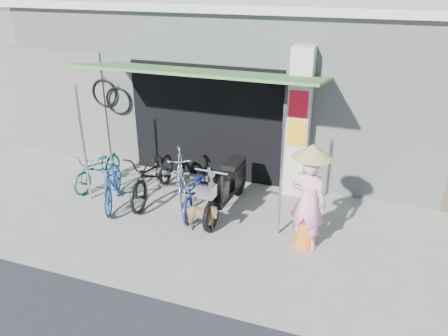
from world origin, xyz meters
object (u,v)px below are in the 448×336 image
(bike_silver, at_px, (180,173))
(nun, at_px, (308,198))
(bike_teal, at_px, (98,168))
(moped, at_px, (227,186))
(bike_navy, at_px, (195,191))
(street_dog, at_px, (200,218))
(bike_black, at_px, (153,174))
(bike_blue, at_px, (112,182))

(bike_silver, bearing_deg, nun, -43.71)
(bike_teal, xyz_separation_m, moped, (2.97, -0.11, 0.14))
(bike_silver, height_order, bike_navy, bike_silver)
(bike_navy, bearing_deg, bike_teal, 164.69)
(bike_silver, distance_m, street_dog, 1.51)
(moped, distance_m, nun, 1.81)
(street_dog, bearing_deg, bike_black, 54.22)
(bike_blue, xyz_separation_m, bike_silver, (1.10, 0.78, 0.01))
(bike_teal, relative_size, bike_silver, 0.91)
(street_dog, bearing_deg, bike_navy, 26.30)
(bike_silver, bearing_deg, bike_navy, -65.72)
(bike_teal, distance_m, bike_silver, 1.87)
(bike_black, height_order, moped, moped)
(street_dog, xyz_separation_m, moped, (0.19, 0.91, 0.23))
(street_dog, xyz_separation_m, nun, (1.81, 0.22, 0.60))
(street_dog, relative_size, moped, 0.35)
(bike_teal, xyz_separation_m, bike_blue, (0.76, -0.63, 0.09))
(bike_teal, bearing_deg, bike_navy, -3.29)
(nun, bearing_deg, moped, -8.15)
(bike_black, bearing_deg, moped, -4.12)
(bike_teal, height_order, bike_silver, bike_silver)
(bike_blue, xyz_separation_m, bike_navy, (1.63, 0.32, -0.08))
(bike_silver, bearing_deg, bike_black, -174.89)
(bike_navy, height_order, nun, nun)
(bike_navy, height_order, street_dog, bike_navy)
(bike_silver, distance_m, nun, 2.92)
(bike_teal, height_order, moped, moped)
(street_dog, bearing_deg, bike_silver, 35.49)
(bike_blue, xyz_separation_m, street_dog, (2.02, -0.40, -0.18))
(bike_silver, bearing_deg, bike_blue, -168.75)
(bike_black, bearing_deg, bike_blue, -144.43)
(bike_teal, relative_size, bike_blue, 0.93)
(bike_black, relative_size, moped, 0.95)
(bike_teal, bearing_deg, street_dog, -16.16)
(bike_black, height_order, nun, nun)
(bike_silver, relative_size, street_dog, 2.28)
(bike_silver, xyz_separation_m, nun, (2.73, -0.96, 0.41))
(bike_silver, xyz_separation_m, bike_navy, (0.53, -0.47, -0.09))
(bike_black, bearing_deg, bike_navy, -15.36)
(bike_teal, bearing_deg, nun, -5.92)
(bike_navy, bearing_deg, bike_silver, 130.53)
(bike_blue, xyz_separation_m, nun, (3.83, -0.18, 0.42))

